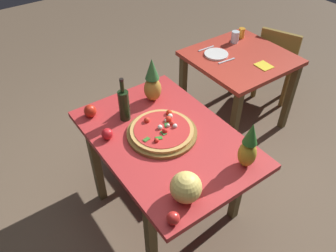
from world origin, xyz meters
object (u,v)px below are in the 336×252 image
(tomato_by_bottle, at_px, (107,134))
(pineapple_left, at_px, (249,147))
(dining_chair, at_px, (278,60))
(pineapple_right, at_px, (152,82))
(display_table, at_px, (165,147))
(bell_pepper, at_px, (90,111))
(fork_utensil, at_px, (206,49))
(napkin_folded, at_px, (264,66))
(dinner_plate, at_px, (216,54))
(knife_utensil, at_px, (227,61))
(pizza_board, at_px, (162,133))
(pizza, at_px, (162,129))
(wine_bottle, at_px, (124,105))
(tomato_beside_pepper, at_px, (173,218))
(drinking_glass_water, at_px, (235,37))
(drinking_glass_juice, at_px, (242,33))
(melon, at_px, (186,187))
(background_table, at_px, (239,68))

(tomato_by_bottle, bearing_deg, pineapple_left, 39.50)
(dining_chair, relative_size, pineapple_right, 2.42)
(display_table, xyz_separation_m, bell_pepper, (-0.49, -0.31, 0.14))
(fork_utensil, relative_size, napkin_folded, 1.29)
(dinner_plate, height_order, napkin_folded, dinner_plate)
(knife_utensil, bearing_deg, pizza_board, -60.63)
(pizza, height_order, dinner_plate, pizza)
(pizza, distance_m, wine_bottle, 0.32)
(tomato_beside_pepper, bearing_deg, tomato_by_bottle, 178.20)
(bell_pepper, xyz_separation_m, fork_utensil, (-0.28, 1.33, -0.04))
(drinking_glass_water, xyz_separation_m, fork_utensil, (-0.06, -0.31, -0.05))
(fork_utensil, bearing_deg, drinking_glass_juice, 89.47)
(melon, bearing_deg, bell_pepper, -173.28)
(dinner_plate, distance_m, knife_utensil, 0.14)
(melon, bearing_deg, display_table, 157.39)
(fork_utensil, bearing_deg, tomato_beside_pepper, -43.05)
(tomato_beside_pepper, bearing_deg, napkin_folded, 117.07)
(pineapple_left, height_order, drinking_glass_juice, pineapple_left)
(pineapple_right, bearing_deg, tomato_beside_pepper, -28.00)
(fork_utensil, bearing_deg, wine_bottle, -65.95)
(dining_chair, distance_m, pizza_board, 1.95)
(tomato_beside_pepper, xyz_separation_m, napkin_folded, (-0.80, 1.57, -0.03))
(pizza, relative_size, fork_utensil, 2.38)
(tomato_beside_pepper, distance_m, napkin_folded, 1.76)
(background_table, xyz_separation_m, tomato_by_bottle, (0.28, -1.51, 0.16))
(dinner_plate, bearing_deg, bell_pepper, -83.97)
(drinking_glass_juice, bearing_deg, pizza, -63.80)
(background_table, relative_size, tomato_beside_pepper, 11.92)
(display_table, height_order, napkin_folded, napkin_folded)
(bell_pepper, bearing_deg, drinking_glass_juice, 98.31)
(background_table, distance_m, napkin_folded, 0.28)
(dining_chair, xyz_separation_m, dinner_plate, (-0.09, -0.84, 0.30))
(fork_utensil, bearing_deg, dinner_plate, 2.56)
(drinking_glass_juice, height_order, fork_utensil, drinking_glass_juice)
(wine_bottle, height_order, drinking_glass_water, wine_bottle)
(fork_utensil, xyz_separation_m, napkin_folded, (0.53, 0.21, -0.00))
(melon, distance_m, dinner_plate, 1.64)
(display_table, distance_m, dinner_plate, 1.20)
(wine_bottle, bearing_deg, bell_pepper, -131.67)
(background_table, distance_m, melon, 1.70)
(drinking_glass_water, bearing_deg, drinking_glass_juice, 104.96)
(knife_utensil, xyz_separation_m, napkin_folded, (0.25, 0.21, -0.00))
(knife_utensil, bearing_deg, melon, -46.33)
(display_table, xyz_separation_m, dinner_plate, (-0.63, 1.01, 0.10))
(dining_chair, height_order, melon, melon)
(melon, distance_m, drinking_glass_juice, 2.05)
(pizza, distance_m, drinking_glass_water, 1.49)
(wine_bottle, height_order, knife_utensil, wine_bottle)
(dining_chair, height_order, tomato_beside_pepper, tomato_beside_pepper)
(tomato_by_bottle, bearing_deg, knife_utensil, 101.83)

